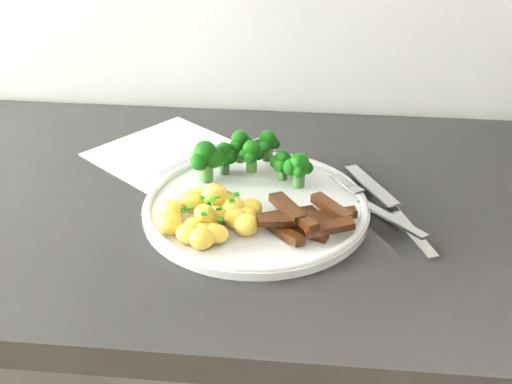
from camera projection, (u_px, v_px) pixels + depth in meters
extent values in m
cube|color=white|center=(187.00, 162.00, 0.97)|extent=(0.36, 0.34, 0.00)
cube|color=slate|center=(236.00, 148.00, 1.01)|extent=(0.09, 0.11, 0.00)
cube|color=slate|center=(224.00, 151.00, 1.00)|extent=(0.08, 0.11, 0.00)
cube|color=slate|center=(213.00, 155.00, 0.99)|extent=(0.08, 0.10, 0.00)
cube|color=slate|center=(201.00, 158.00, 0.98)|extent=(0.08, 0.10, 0.00)
cube|color=slate|center=(188.00, 161.00, 0.97)|extent=(0.07, 0.09, 0.00)
cube|color=slate|center=(176.00, 165.00, 0.96)|extent=(0.07, 0.09, 0.00)
cylinder|color=silver|center=(256.00, 208.00, 0.85)|extent=(0.31, 0.31, 0.01)
torus|color=silver|center=(256.00, 203.00, 0.84)|extent=(0.30, 0.30, 0.01)
cylinder|color=#2E5D22|center=(252.00, 164.00, 0.90)|extent=(0.02, 0.02, 0.02)
sphere|color=black|center=(258.00, 154.00, 0.89)|extent=(0.02, 0.02, 0.02)
sphere|color=black|center=(254.00, 152.00, 0.90)|extent=(0.02, 0.02, 0.02)
sphere|color=black|center=(245.00, 154.00, 0.89)|extent=(0.02, 0.02, 0.02)
sphere|color=black|center=(250.00, 157.00, 0.88)|extent=(0.02, 0.02, 0.02)
sphere|color=black|center=(251.00, 149.00, 0.88)|extent=(0.03, 0.03, 0.03)
cylinder|color=#2E5D22|center=(283.00, 172.00, 0.90)|extent=(0.01, 0.01, 0.02)
sphere|color=black|center=(289.00, 162.00, 0.89)|extent=(0.02, 0.02, 0.02)
sphere|color=black|center=(284.00, 160.00, 0.90)|extent=(0.02, 0.02, 0.02)
sphere|color=black|center=(277.00, 162.00, 0.89)|extent=(0.02, 0.02, 0.02)
sphere|color=black|center=(281.00, 165.00, 0.88)|extent=(0.02, 0.02, 0.02)
sphere|color=black|center=(283.00, 159.00, 0.89)|extent=(0.02, 0.02, 0.02)
cylinder|color=#2E5D22|center=(224.00, 166.00, 0.91)|extent=(0.02, 0.02, 0.02)
sphere|color=black|center=(230.00, 157.00, 0.90)|extent=(0.02, 0.02, 0.02)
sphere|color=black|center=(224.00, 153.00, 0.91)|extent=(0.02, 0.02, 0.02)
sphere|color=black|center=(217.00, 155.00, 0.91)|extent=(0.02, 0.02, 0.02)
sphere|color=black|center=(224.00, 159.00, 0.90)|extent=(0.02, 0.02, 0.02)
sphere|color=black|center=(224.00, 151.00, 0.90)|extent=(0.03, 0.03, 0.03)
cylinder|color=#2E5D22|center=(268.00, 153.00, 0.93)|extent=(0.02, 0.02, 0.02)
sphere|color=black|center=(274.00, 144.00, 0.92)|extent=(0.02, 0.02, 0.02)
sphere|color=black|center=(263.00, 142.00, 0.93)|extent=(0.02, 0.02, 0.02)
sphere|color=black|center=(265.00, 146.00, 0.91)|extent=(0.02, 0.02, 0.02)
sphere|color=black|center=(268.00, 138.00, 0.92)|extent=(0.03, 0.03, 0.03)
cylinder|color=#2E5D22|center=(240.00, 154.00, 0.92)|extent=(0.02, 0.02, 0.02)
sphere|color=black|center=(247.00, 144.00, 0.91)|extent=(0.02, 0.02, 0.02)
sphere|color=black|center=(238.00, 142.00, 0.92)|extent=(0.02, 0.02, 0.02)
sphere|color=black|center=(236.00, 146.00, 0.91)|extent=(0.02, 0.02, 0.02)
sphere|color=black|center=(240.00, 139.00, 0.91)|extent=(0.03, 0.03, 0.03)
cylinder|color=#2E5D22|center=(299.00, 179.00, 0.88)|extent=(0.02, 0.02, 0.02)
sphere|color=black|center=(307.00, 168.00, 0.87)|extent=(0.02, 0.02, 0.02)
sphere|color=black|center=(299.00, 164.00, 0.88)|extent=(0.02, 0.02, 0.02)
sphere|color=black|center=(292.00, 167.00, 0.87)|extent=(0.02, 0.02, 0.02)
sphere|color=black|center=(300.00, 172.00, 0.86)|extent=(0.02, 0.02, 0.02)
sphere|color=black|center=(300.00, 162.00, 0.87)|extent=(0.03, 0.03, 0.03)
cylinder|color=#2E5D22|center=(206.00, 171.00, 0.89)|extent=(0.02, 0.02, 0.03)
sphere|color=black|center=(214.00, 159.00, 0.88)|extent=(0.03, 0.03, 0.03)
sphere|color=black|center=(202.00, 155.00, 0.89)|extent=(0.03, 0.03, 0.03)
sphere|color=black|center=(200.00, 161.00, 0.87)|extent=(0.03, 0.03, 0.03)
sphere|color=black|center=(205.00, 152.00, 0.88)|extent=(0.03, 0.03, 0.03)
ellipsoid|color=#ECC755|center=(207.00, 221.00, 0.79)|extent=(0.03, 0.02, 0.02)
ellipsoid|color=#ECC755|center=(195.00, 227.00, 0.77)|extent=(0.03, 0.03, 0.02)
ellipsoid|color=#ECC755|center=(247.00, 216.00, 0.80)|extent=(0.03, 0.02, 0.02)
ellipsoid|color=#ECC755|center=(208.00, 228.00, 0.78)|extent=(0.02, 0.02, 0.02)
ellipsoid|color=#ECC755|center=(216.00, 215.00, 0.80)|extent=(0.03, 0.02, 0.02)
ellipsoid|color=#ECC755|center=(225.00, 202.00, 0.82)|extent=(0.03, 0.03, 0.03)
ellipsoid|color=#ECC755|center=(202.00, 239.00, 0.75)|extent=(0.03, 0.03, 0.03)
ellipsoid|color=#ECC755|center=(234.00, 209.00, 0.81)|extent=(0.03, 0.03, 0.03)
ellipsoid|color=#ECC755|center=(170.00, 223.00, 0.78)|extent=(0.03, 0.03, 0.03)
ellipsoid|color=#ECC755|center=(172.00, 211.00, 0.80)|extent=(0.03, 0.03, 0.03)
ellipsoid|color=#ECC755|center=(251.00, 208.00, 0.81)|extent=(0.03, 0.03, 0.03)
ellipsoid|color=#ECC755|center=(186.00, 201.00, 0.83)|extent=(0.03, 0.03, 0.03)
ellipsoid|color=#ECC755|center=(236.00, 218.00, 0.79)|extent=(0.03, 0.03, 0.03)
ellipsoid|color=#ECC755|center=(213.00, 234.00, 0.76)|extent=(0.03, 0.03, 0.02)
ellipsoid|color=#ECC755|center=(189.00, 234.00, 0.76)|extent=(0.03, 0.03, 0.03)
ellipsoid|color=#ECC755|center=(204.00, 233.00, 0.76)|extent=(0.03, 0.03, 0.02)
ellipsoid|color=#ECC755|center=(246.00, 225.00, 0.78)|extent=(0.03, 0.03, 0.03)
ellipsoid|color=#ECC755|center=(192.00, 201.00, 0.82)|extent=(0.03, 0.03, 0.03)
ellipsoid|color=#ECC755|center=(217.00, 234.00, 0.76)|extent=(0.03, 0.02, 0.02)
ellipsoid|color=#ECC755|center=(213.00, 231.00, 0.77)|extent=(0.03, 0.02, 0.02)
ellipsoid|color=#ECC755|center=(215.00, 194.00, 0.81)|extent=(0.03, 0.03, 0.03)
ellipsoid|color=#ECC755|center=(204.00, 213.00, 0.77)|extent=(0.03, 0.02, 0.02)
ellipsoid|color=#ECC755|center=(200.00, 195.00, 0.84)|extent=(0.02, 0.02, 0.02)
cube|color=#0C5C05|center=(237.00, 194.00, 0.79)|extent=(0.01, 0.01, 0.00)
cube|color=#0C5C05|center=(204.00, 214.00, 0.75)|extent=(0.01, 0.01, 0.00)
cube|color=#0C5C05|center=(183.00, 210.00, 0.76)|extent=(0.01, 0.01, 0.00)
cube|color=#0C5C05|center=(213.00, 199.00, 0.78)|extent=(0.01, 0.01, 0.00)
cube|color=#0C5C05|center=(202.00, 197.00, 0.78)|extent=(0.01, 0.01, 0.00)
cube|color=#0C5C05|center=(190.00, 207.00, 0.78)|extent=(0.01, 0.01, 0.00)
cube|color=#0C5C05|center=(219.00, 209.00, 0.78)|extent=(0.01, 0.01, 0.00)
cube|color=#0C5C05|center=(232.00, 200.00, 0.79)|extent=(0.01, 0.01, 0.00)
cube|color=#0C5C05|center=(221.00, 219.00, 0.76)|extent=(0.01, 0.01, 0.00)
cube|color=#0C5C05|center=(217.00, 196.00, 0.80)|extent=(0.01, 0.01, 0.00)
cube|color=#0C5C05|center=(208.00, 202.00, 0.77)|extent=(0.01, 0.01, 0.00)
cube|color=#0C5C05|center=(208.00, 190.00, 0.81)|extent=(0.01, 0.01, 0.00)
cube|color=#0C5C05|center=(209.00, 204.00, 0.78)|extent=(0.01, 0.01, 0.00)
cube|color=#0C5C05|center=(215.00, 190.00, 0.80)|extent=(0.01, 0.01, 0.00)
cube|color=black|center=(313.00, 219.00, 0.80)|extent=(0.08, 0.04, 0.01)
cube|color=black|center=(305.00, 231.00, 0.78)|extent=(0.06, 0.04, 0.01)
cube|color=black|center=(284.00, 232.00, 0.77)|extent=(0.05, 0.06, 0.02)
cube|color=black|center=(333.00, 215.00, 0.81)|extent=(0.06, 0.03, 0.01)
cube|color=black|center=(293.00, 223.00, 0.79)|extent=(0.06, 0.03, 0.01)
cube|color=black|center=(290.00, 215.00, 0.81)|extent=(0.07, 0.05, 0.01)
cube|color=black|center=(331.00, 208.00, 0.80)|extent=(0.06, 0.07, 0.01)
cube|color=black|center=(288.00, 208.00, 0.80)|extent=(0.05, 0.07, 0.02)
cube|color=black|center=(284.00, 220.00, 0.77)|extent=(0.07, 0.03, 0.01)
cube|color=black|center=(300.00, 218.00, 0.78)|extent=(0.05, 0.06, 0.02)
cube|color=black|center=(330.00, 227.00, 0.76)|extent=(0.06, 0.03, 0.02)
cube|color=silver|center=(391.00, 218.00, 0.80)|extent=(0.08, 0.11, 0.02)
cube|color=silver|center=(354.00, 189.00, 0.86)|extent=(0.03, 0.03, 0.01)
cylinder|color=silver|center=(346.00, 179.00, 0.88)|extent=(0.03, 0.04, 0.00)
cylinder|color=silver|center=(344.00, 180.00, 0.88)|extent=(0.03, 0.04, 0.00)
cylinder|color=silver|center=(341.00, 181.00, 0.87)|extent=(0.03, 0.04, 0.00)
cylinder|color=silver|center=(338.00, 182.00, 0.87)|extent=(0.03, 0.04, 0.00)
cube|color=silver|center=(371.00, 185.00, 0.88)|extent=(0.07, 0.13, 0.01)
cube|color=silver|center=(410.00, 233.00, 0.79)|extent=(0.06, 0.11, 0.02)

